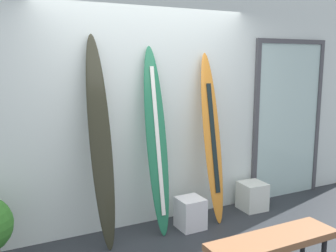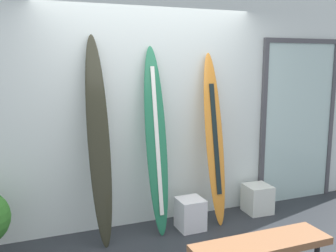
{
  "view_description": "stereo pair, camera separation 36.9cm",
  "coord_description": "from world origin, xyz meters",
  "px_view_note": "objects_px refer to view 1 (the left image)",
  "views": [
    {
      "loc": [
        -1.75,
        -2.75,
        1.9
      ],
      "look_at": [
        0.12,
        0.95,
        1.19
      ],
      "focal_mm": 40.64,
      "sensor_mm": 36.0,
      "label": 1
    },
    {
      "loc": [
        -1.42,
        -2.9,
        1.9
      ],
      "look_at": [
        0.12,
        0.95,
        1.19
      ],
      "focal_mm": 40.64,
      "sensor_mm": 36.0,
      "label": 2
    }
  ],
  "objects_px": {
    "display_block_center": "(190,213)",
    "bench": "(273,244)",
    "display_block_left": "(252,196)",
    "glass_door": "(288,117)",
    "surfboard_emerald": "(157,142)",
    "surfboard_sunset": "(212,140)",
    "surfboard_charcoal": "(101,144)"
  },
  "relations": [
    {
      "from": "surfboard_charcoal",
      "to": "bench",
      "type": "distance_m",
      "value": 1.89
    },
    {
      "from": "bench",
      "to": "surfboard_sunset",
      "type": "bearing_deg",
      "value": 75.83
    },
    {
      "from": "surfboard_emerald",
      "to": "bench",
      "type": "distance_m",
      "value": 1.66
    },
    {
      "from": "display_block_center",
      "to": "glass_door",
      "type": "distance_m",
      "value": 2.04
    },
    {
      "from": "glass_door",
      "to": "display_block_left",
      "type": "bearing_deg",
      "value": -163.33
    },
    {
      "from": "surfboard_sunset",
      "to": "glass_door",
      "type": "height_order",
      "value": "glass_door"
    },
    {
      "from": "display_block_center",
      "to": "bench",
      "type": "distance_m",
      "value": 1.39
    },
    {
      "from": "display_block_left",
      "to": "bench",
      "type": "relative_size",
      "value": 0.3
    },
    {
      "from": "surfboard_charcoal",
      "to": "bench",
      "type": "bearing_deg",
      "value": -56.31
    },
    {
      "from": "display_block_left",
      "to": "glass_door",
      "type": "bearing_deg",
      "value": 16.67
    },
    {
      "from": "display_block_center",
      "to": "surfboard_emerald",
      "type": "bearing_deg",
      "value": 159.69
    },
    {
      "from": "surfboard_emerald",
      "to": "display_block_center",
      "type": "height_order",
      "value": "surfboard_emerald"
    },
    {
      "from": "display_block_left",
      "to": "bench",
      "type": "distance_m",
      "value": 1.82
    },
    {
      "from": "surfboard_sunset",
      "to": "display_block_center",
      "type": "bearing_deg",
      "value": -161.04
    },
    {
      "from": "display_block_left",
      "to": "glass_door",
      "type": "height_order",
      "value": "glass_door"
    },
    {
      "from": "surfboard_emerald",
      "to": "glass_door",
      "type": "height_order",
      "value": "glass_door"
    },
    {
      "from": "glass_door",
      "to": "surfboard_charcoal",
      "type": "bearing_deg",
      "value": -174.88
    },
    {
      "from": "surfboard_charcoal",
      "to": "surfboard_emerald",
      "type": "height_order",
      "value": "surfboard_charcoal"
    },
    {
      "from": "surfboard_emerald",
      "to": "display_block_left",
      "type": "xyz_separation_m",
      "value": [
        1.36,
        -0.01,
        -0.85
      ]
    },
    {
      "from": "surfboard_sunset",
      "to": "glass_door",
      "type": "xyz_separation_m",
      "value": [
        1.41,
        0.23,
        0.15
      ]
    },
    {
      "from": "display_block_center",
      "to": "glass_door",
      "type": "height_order",
      "value": "glass_door"
    },
    {
      "from": "surfboard_sunset",
      "to": "display_block_left",
      "type": "height_order",
      "value": "surfboard_sunset"
    },
    {
      "from": "display_block_center",
      "to": "glass_door",
      "type": "relative_size",
      "value": 0.16
    },
    {
      "from": "surfboard_sunset",
      "to": "display_block_center",
      "type": "distance_m",
      "value": 0.89
    },
    {
      "from": "glass_door",
      "to": "surfboard_emerald",
      "type": "bearing_deg",
      "value": -174.05
    },
    {
      "from": "surfboard_sunset",
      "to": "glass_door",
      "type": "distance_m",
      "value": 1.43
    },
    {
      "from": "surfboard_charcoal",
      "to": "glass_door",
      "type": "relative_size",
      "value": 1.0
    },
    {
      "from": "surfboard_emerald",
      "to": "display_block_center",
      "type": "xyz_separation_m",
      "value": [
        0.36,
        -0.13,
        -0.84
      ]
    },
    {
      "from": "surfboard_sunset",
      "to": "display_block_left",
      "type": "relative_size",
      "value": 5.65
    },
    {
      "from": "surfboard_charcoal",
      "to": "surfboard_emerald",
      "type": "distance_m",
      "value": 0.64
    },
    {
      "from": "surfboard_sunset",
      "to": "glass_door",
      "type": "relative_size",
      "value": 0.91
    },
    {
      "from": "display_block_center",
      "to": "bench",
      "type": "relative_size",
      "value": 0.31
    }
  ]
}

